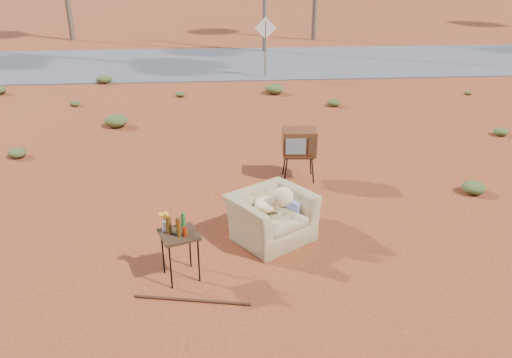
{
  "coord_description": "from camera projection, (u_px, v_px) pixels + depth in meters",
  "views": [
    {
      "loc": [
        -0.31,
        -6.44,
        4.14
      ],
      "look_at": [
        0.28,
        1.01,
        0.8
      ],
      "focal_mm": 35.0,
      "sensor_mm": 36.0,
      "label": 1
    }
  ],
  "objects": [
    {
      "name": "ground",
      "position": [
        243.0,
        255.0,
        7.57
      ],
      "size": [
        140.0,
        140.0,
        0.0
      ],
      "primitive_type": "plane",
      "color": "#963D1E",
      "rests_on": "ground"
    },
    {
      "name": "highway",
      "position": [
        223.0,
        62.0,
        21.21
      ],
      "size": [
        140.0,
        7.0,
        0.04
      ],
      "primitive_type": "cube",
      "color": "#565659",
      "rests_on": "ground"
    },
    {
      "name": "armchair",
      "position": [
        276.0,
        209.0,
        7.89
      ],
      "size": [
        1.52,
        1.49,
        1.03
      ],
      "rotation": [
        0.0,
        0.0,
        0.58
      ],
      "color": "#9B8354",
      "rests_on": "ground"
    },
    {
      "name": "tv_unit",
      "position": [
        299.0,
        143.0,
        9.83
      ],
      "size": [
        0.69,
        0.57,
        1.05
      ],
      "rotation": [
        0.0,
        0.0,
        -0.07
      ],
      "color": "black",
      "rests_on": "ground"
    },
    {
      "name": "side_table",
      "position": [
        176.0,
        231.0,
        6.76
      ],
      "size": [
        0.63,
        0.63,
        1.0
      ],
      "rotation": [
        0.0,
        0.0,
        0.35
      ],
      "color": "#341F13",
      "rests_on": "ground"
    },
    {
      "name": "rusty_bar",
      "position": [
        192.0,
        300.0,
        6.53
      ],
      "size": [
        1.53,
        0.34,
        0.04
      ],
      "primitive_type": "cylinder",
      "rotation": [
        0.0,
        1.57,
        -0.19
      ],
      "color": "#482313",
      "rests_on": "ground"
    },
    {
      "name": "road_sign",
      "position": [
        265.0,
        37.0,
        17.99
      ],
      "size": [
        0.78,
        0.06,
        2.19
      ],
      "color": "brown",
      "rests_on": "ground"
    },
    {
      "name": "scrub_patch",
      "position": [
        196.0,
        147.0,
        11.47
      ],
      "size": [
        17.49,
        8.07,
        0.33
      ],
      "color": "#495525",
      "rests_on": "ground"
    }
  ]
}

